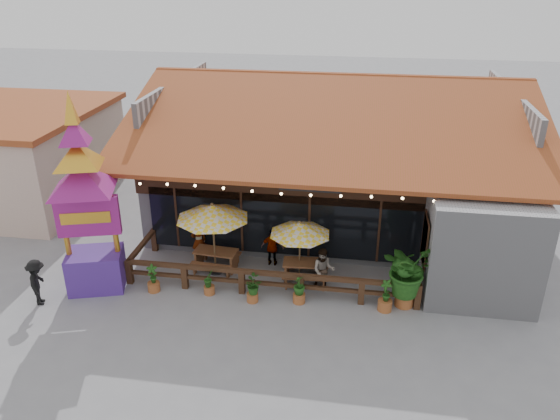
% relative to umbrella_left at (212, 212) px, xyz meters
% --- Properties ---
extents(ground, '(100.00, 100.00, 0.00)m').
position_rel_umbrella_left_xyz_m(ground, '(3.74, -0.67, -2.39)').
color(ground, gray).
rests_on(ground, ground).
extents(restaurant_building, '(15.50, 14.73, 6.09)m').
position_rel_umbrella_left_xyz_m(restaurant_building, '(4.01, 5.94, -0.19)').
color(restaurant_building, '#A7A6AB').
rests_on(restaurant_building, ground).
extents(patio_railing, '(10.00, 2.60, 0.92)m').
position_rel_umbrella_left_xyz_m(patio_railing, '(1.49, -0.94, -1.78)').
color(patio_railing, '#422917').
rests_on(patio_railing, ground).
extents(neighbor_building, '(8.40, 8.40, 4.22)m').
position_rel_umbrella_left_xyz_m(neighbor_building, '(-11.26, 5.33, -0.26)').
color(neighbor_building, beige).
rests_on(neighbor_building, ground).
extents(umbrella_left, '(2.99, 2.99, 2.74)m').
position_rel_umbrella_left_xyz_m(umbrella_left, '(0.00, 0.00, 0.00)').
color(umbrella_left, brown).
rests_on(umbrella_left, ground).
extents(umbrella_right, '(2.71, 2.71, 2.28)m').
position_rel_umbrella_left_xyz_m(umbrella_right, '(3.05, 0.02, -0.40)').
color(umbrella_right, brown).
rests_on(umbrella_right, ground).
extents(picnic_table_left, '(1.66, 1.46, 0.74)m').
position_rel_umbrella_left_xyz_m(picnic_table_left, '(-0.03, 0.26, -1.89)').
color(picnic_table_left, brown).
rests_on(picnic_table_left, ground).
extents(picnic_table_right, '(1.67, 1.47, 0.76)m').
position_rel_umbrella_left_xyz_m(picnic_table_right, '(3.28, -0.06, -1.88)').
color(picnic_table_right, brown).
rests_on(picnic_table_right, ground).
extents(thai_sign_tower, '(3.37, 3.37, 7.32)m').
position_rel_umbrella_left_xyz_m(thai_sign_tower, '(-3.75, -1.57, 1.48)').
color(thai_sign_tower, '#4B268C').
rests_on(thai_sign_tower, ground).
extents(tropical_plant, '(2.19, 2.18, 2.29)m').
position_rel_umbrella_left_xyz_m(tropical_plant, '(6.64, -1.05, -1.08)').
color(tropical_plant, '#9C552A').
rests_on(tropical_plant, ground).
extents(diner_a, '(0.66, 0.58, 1.53)m').
position_rel_umbrella_left_xyz_m(diner_a, '(-0.85, 0.85, -1.63)').
color(diner_a, '#341C10').
rests_on(diner_a, ground).
extents(diner_b, '(0.78, 0.62, 1.58)m').
position_rel_umbrella_left_xyz_m(diner_b, '(3.93, -0.57, -1.60)').
color(diner_b, '#341C10').
rests_on(diner_b, ground).
extents(diner_c, '(0.85, 0.37, 1.44)m').
position_rel_umbrella_left_xyz_m(diner_c, '(1.95, 0.87, -1.67)').
color(diner_c, '#341C10').
rests_on(diner_c, ground).
extents(pedestrian, '(0.93, 1.18, 1.60)m').
position_rel_umbrella_left_xyz_m(pedestrian, '(-5.16, -2.80, -1.59)').
color(pedestrian, black).
rests_on(pedestrian, ground).
extents(planter_a, '(0.43, 0.41, 1.01)m').
position_rel_umbrella_left_xyz_m(planter_a, '(-1.76, -1.53, -1.97)').
color(planter_a, '#9C552A').
rests_on(planter_a, ground).
extents(planter_b, '(0.41, 0.43, 0.91)m').
position_rel_umbrella_left_xyz_m(planter_b, '(0.16, -1.40, -1.98)').
color(planter_b, '#9C552A').
rests_on(planter_b, ground).
extents(planter_c, '(0.75, 0.75, 0.94)m').
position_rel_umbrella_left_xyz_m(planter_c, '(1.70, -1.61, -1.87)').
color(planter_c, '#9C552A').
rests_on(planter_c, ground).
extents(planter_d, '(0.51, 0.51, 1.01)m').
position_rel_umbrella_left_xyz_m(planter_d, '(3.23, -1.43, -1.91)').
color(planter_d, '#9C552A').
rests_on(planter_d, ground).
extents(planter_e, '(0.47, 0.48, 1.12)m').
position_rel_umbrella_left_xyz_m(planter_e, '(6.01, -1.43, -1.92)').
color(planter_e, '#9C552A').
rests_on(planter_e, ground).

